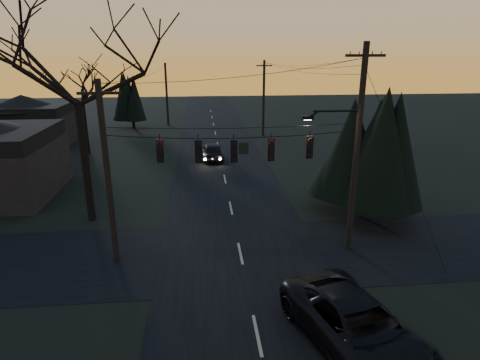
{
  "coord_description": "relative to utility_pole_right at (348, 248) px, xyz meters",
  "views": [
    {
      "loc": [
        -1.79,
        -7.67,
        9.68
      ],
      "look_at": [
        -0.02,
        10.01,
        3.85
      ],
      "focal_mm": 30.0,
      "sensor_mm": 36.0,
      "label": 1
    }
  ],
  "objects": [
    {
      "name": "span_signal_assembly",
      "position": [
        -5.74,
        0.0,
        5.32
      ],
      "size": [
        11.5,
        0.44,
        1.5
      ],
      "color": "black",
      "rests_on": "ground"
    },
    {
      "name": "house_left_far",
      "position": [
        -25.5,
        26.0,
        2.6
      ],
      "size": [
        9.0,
        7.0,
        5.2
      ],
      "color": "black",
      "rests_on": "ground"
    },
    {
      "name": "utility_pole_left",
      "position": [
        -11.5,
        0.0,
        0.0
      ],
      "size": [
        1.8,
        0.3,
        8.5
      ],
      "primitive_type": null,
      "color": "black",
      "rests_on": "ground"
    },
    {
      "name": "evergreen_right",
      "position": [
        2.26,
        3.87,
        4.19
      ],
      "size": [
        4.8,
        4.8,
        7.2
      ],
      "color": "black",
      "rests_on": "ground"
    },
    {
      "name": "main_road",
      "position": [
        -5.5,
        10.0,
        0.01
      ],
      "size": [
        8.0,
        120.0,
        0.02
      ],
      "primitive_type": "cube",
      "color": "black",
      "rests_on": "ground"
    },
    {
      "name": "suv_near",
      "position": [
        -2.3,
        -6.95,
        0.88
      ],
      "size": [
        4.55,
        6.87,
        1.75
      ],
      "primitive_type": "imported",
      "rotation": [
        0.0,
        0.0,
        0.28
      ],
      "color": "black",
      "rests_on": "ground"
    },
    {
      "name": "cross_road",
      "position": [
        -5.5,
        0.0,
        0.01
      ],
      "size": [
        60.0,
        7.0,
        0.02
      ],
      "primitive_type": "cube",
      "color": "black",
      "rests_on": "ground"
    },
    {
      "name": "utility_pole_far_r",
      "position": [
        0.0,
        28.0,
        0.0
      ],
      "size": [
        1.8,
        0.3,
        8.5
      ],
      "primitive_type": null,
      "color": "black",
      "rests_on": "ground"
    },
    {
      "name": "evergreen_dist",
      "position": [
        -15.72,
        34.08,
        3.7
      ],
      "size": [
        3.58,
        3.58,
        6.21
      ],
      "color": "black",
      "rests_on": "ground"
    },
    {
      "name": "utility_pole_far_l",
      "position": [
        -11.5,
        36.0,
        0.0
      ],
      "size": [
        0.3,
        0.3,
        8.0
      ],
      "primitive_type": null,
      "color": "black",
      "rests_on": "ground"
    },
    {
      "name": "bare_tree_left",
      "position": [
        -13.85,
        5.02,
        9.47
      ],
      "size": [
        9.97,
        9.97,
        13.55
      ],
      "color": "black",
      "rests_on": "ground"
    },
    {
      "name": "utility_pole_right",
      "position": [
        0.0,
        0.0,
        0.0
      ],
      "size": [
        5.0,
        0.3,
        10.0
      ],
      "primitive_type": null,
      "color": "black",
      "rests_on": "ground"
    },
    {
      "name": "sedan_oncoming_a",
      "position": [
        -6.3,
        18.06,
        0.78
      ],
      "size": [
        2.2,
        4.71,
        1.56
      ],
      "primitive_type": "imported",
      "rotation": [
        0.0,
        0.0,
        3.22
      ],
      "color": "black",
      "rests_on": "ground"
    },
    {
      "name": "bare_tree_dist",
      "position": [
        -18.2,
        21.36,
        6.73
      ],
      "size": [
        6.63,
        6.63,
        9.63
      ],
      "color": "black",
      "rests_on": "ground"
    }
  ]
}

